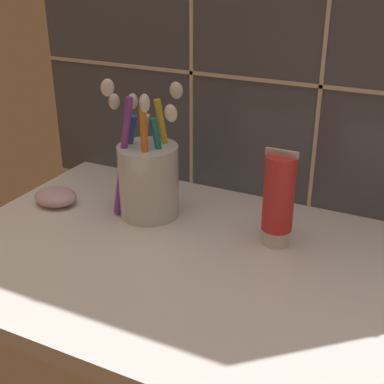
# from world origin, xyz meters

# --- Properties ---
(sink_counter) EXTENTS (0.74, 0.40, 0.02)m
(sink_counter) POSITION_xyz_m (0.00, 0.00, 0.01)
(sink_counter) COLOR white
(sink_counter) RESTS_ON ground
(tile_wall_backsplash) EXTENTS (0.84, 0.02, 0.50)m
(tile_wall_backsplash) POSITION_xyz_m (0.00, 0.20, 0.25)
(tile_wall_backsplash) COLOR #4C515B
(tile_wall_backsplash) RESTS_ON ground
(toothbrush_cup) EXTENTS (0.11, 0.08, 0.19)m
(toothbrush_cup) POSITION_xyz_m (-0.17, 0.07, 0.08)
(toothbrush_cup) COLOR silver
(toothbrush_cup) RESTS_ON sink_counter
(toothpaste_tube) EXTENTS (0.04, 0.04, 0.12)m
(toothpaste_tube) POSITION_xyz_m (0.01, 0.07, 0.08)
(toothpaste_tube) COLOR white
(toothpaste_tube) RESTS_ON sink_counter
(soap_bar) EXTENTS (0.06, 0.05, 0.02)m
(soap_bar) POSITION_xyz_m (-0.30, 0.04, 0.03)
(soap_bar) COLOR #DBB2C6
(soap_bar) RESTS_ON sink_counter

